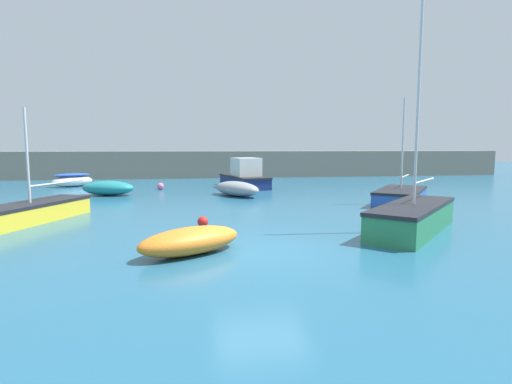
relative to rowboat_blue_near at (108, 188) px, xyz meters
The scene contains 12 objects.
ground_plane 15.24m from the rowboat_blue_near, 64.04° to the right, with size 120.00×120.00×0.20m, color #235B7A.
harbor_breakwater 15.17m from the rowboat_blue_near, 63.89° to the left, with size 56.16×3.29×2.41m, color gray.
rowboat_blue_near is the anchor object (origin of this frame).
sailboat_tall_mast 16.98m from the rowboat_blue_near, 44.96° to the right, with size 4.88×4.94×7.42m.
sailboat_twin_hulled 8.33m from the rowboat_blue_near, 97.32° to the right, with size 3.23×5.46×4.20m.
rowboat_with_red_cover 6.74m from the rowboat_blue_near, 122.02° to the left, with size 2.94×2.47×0.95m.
sailboat_short_mast 16.05m from the rowboat_blue_near, 21.25° to the right, with size 4.36×4.87×5.10m.
open_tender_yellow 7.46m from the rowboat_blue_near, 11.35° to the right, with size 3.04×3.73×0.84m.
motorboat_grey_hull 9.05m from the rowboat_blue_near, 22.03° to the left, with size 3.11×5.65×2.05m.
rowboat_white_midwater 14.50m from the rowboat_blue_near, 70.56° to the right, with size 3.08×2.51×0.70m.
mooring_buoy_pink 3.94m from the rowboat_blue_near, 46.14° to the left, with size 0.44×0.44×0.44m, color #EA668C.
mooring_buoy_red 11.42m from the rowboat_blue_near, 62.82° to the right, with size 0.37×0.37×0.37m, color red.
Camera 1 is at (-1.71, -10.25, 2.75)m, focal length 28.00 mm.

